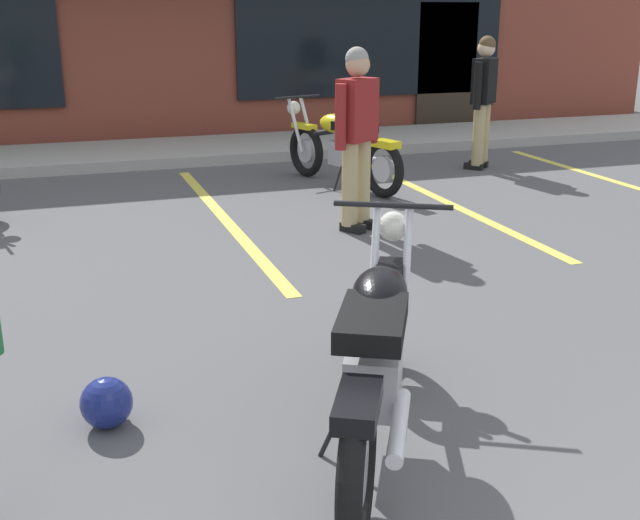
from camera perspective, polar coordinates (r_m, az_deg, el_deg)
name	(u,v)px	position (r m, az deg, el deg)	size (l,w,h in m)	color
ground_plane	(356,367)	(4.64, 2.60, -7.72)	(80.00, 80.00, 0.00)	#515154
sidewalk_kerb	(169,152)	(11.38, -10.87, 7.70)	(22.00, 1.80, 0.14)	#A8A59E
brick_storefront_building	(131,19)	(15.14, -13.57, 16.60)	(18.17, 6.14, 3.62)	brown
painted_stall_lines	(224,218)	(7.92, -6.98, 3.05)	(9.81, 4.80, 0.01)	#DBCC4C
motorcycle_foreground_classic	(377,354)	(3.70, 4.12, -6.78)	(1.26, 1.92, 0.98)	black
motorcycle_blue_standard	(341,147)	(9.23, 1.55, 8.20)	(0.98, 2.05, 0.98)	black
person_in_shorts_foreground	(357,129)	(7.28, 2.69, 9.49)	(0.56, 0.42, 1.68)	black
person_by_back_row	(483,95)	(10.43, 11.76, 11.65)	(0.51, 0.48, 1.68)	black
helmet_on_pavement	(106,403)	(4.11, -15.22, -9.94)	(0.26, 0.26, 0.26)	navy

